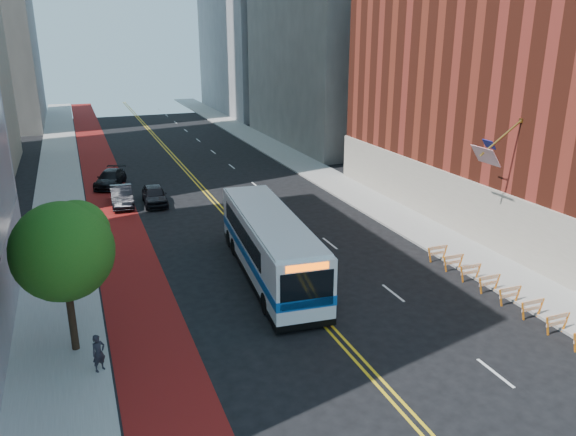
{
  "coord_description": "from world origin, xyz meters",
  "views": [
    {
      "loc": [
        -10.4,
        -17.5,
        13.41
      ],
      "look_at": [
        -0.51,
        8.0,
        4.29
      ],
      "focal_mm": 35.0,
      "sensor_mm": 36.0,
      "label": 1
    }
  ],
  "objects_px": {
    "transit_bus": "(270,244)",
    "street_tree": "(64,247)",
    "car_a": "(154,195)",
    "car_c": "(110,179)",
    "car_b": "(122,196)",
    "pedestrian": "(99,353)"
  },
  "relations": [
    {
      "from": "car_b",
      "to": "pedestrian",
      "type": "bearing_deg",
      "value": -95.25
    },
    {
      "from": "car_c",
      "to": "car_b",
      "type": "bearing_deg",
      "value": -66.76
    },
    {
      "from": "transit_bus",
      "to": "car_c",
      "type": "height_order",
      "value": "transit_bus"
    },
    {
      "from": "street_tree",
      "to": "pedestrian",
      "type": "xyz_separation_m",
      "value": [
        0.84,
        -2.17,
        -3.95
      ]
    },
    {
      "from": "street_tree",
      "to": "car_b",
      "type": "height_order",
      "value": "street_tree"
    },
    {
      "from": "transit_bus",
      "to": "car_a",
      "type": "xyz_separation_m",
      "value": [
        -4.06,
        16.64,
        -1.16
      ]
    },
    {
      "from": "car_a",
      "to": "car_b",
      "type": "bearing_deg",
      "value": 168.4
    },
    {
      "from": "transit_bus",
      "to": "street_tree",
      "type": "bearing_deg",
      "value": -151.87
    },
    {
      "from": "car_a",
      "to": "street_tree",
      "type": "bearing_deg",
      "value": -104.64
    },
    {
      "from": "street_tree",
      "to": "car_c",
      "type": "height_order",
      "value": "street_tree"
    },
    {
      "from": "car_a",
      "to": "pedestrian",
      "type": "xyz_separation_m",
      "value": [
        -5.7,
        -23.35,
        0.18
      ]
    },
    {
      "from": "transit_bus",
      "to": "car_c",
      "type": "relative_size",
      "value": 2.73
    },
    {
      "from": "transit_bus",
      "to": "car_a",
      "type": "relative_size",
      "value": 3.0
    },
    {
      "from": "car_a",
      "to": "car_b",
      "type": "height_order",
      "value": "car_b"
    },
    {
      "from": "street_tree",
      "to": "car_a",
      "type": "height_order",
      "value": "street_tree"
    },
    {
      "from": "car_a",
      "to": "car_c",
      "type": "distance_m",
      "value": 7.7
    },
    {
      "from": "transit_bus",
      "to": "car_b",
      "type": "xyz_separation_m",
      "value": [
        -6.58,
        17.27,
        -1.14
      ]
    },
    {
      "from": "car_b",
      "to": "car_c",
      "type": "relative_size",
      "value": 0.95
    },
    {
      "from": "street_tree",
      "to": "transit_bus",
      "type": "xyz_separation_m",
      "value": [
        10.61,
        4.55,
        -2.98
      ]
    },
    {
      "from": "street_tree",
      "to": "car_b",
      "type": "relative_size",
      "value": 1.4
    },
    {
      "from": "pedestrian",
      "to": "transit_bus",
      "type": "bearing_deg",
      "value": 3.29
    },
    {
      "from": "transit_bus",
      "to": "car_a",
      "type": "bearing_deg",
      "value": 108.64
    }
  ]
}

